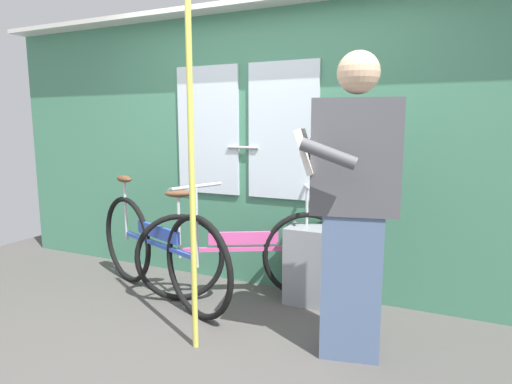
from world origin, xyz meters
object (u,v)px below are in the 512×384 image
Objects in this scene: bicycle_leaning_behind at (242,253)px; trash_bin_by_wall at (312,265)px; bicycle_near_door at (158,249)px; passenger_reading_newspaper at (352,202)px; handrail_pole at (192,165)px.

bicycle_leaning_behind reaches higher than trash_bin_by_wall.
passenger_reading_newspaper reaches higher than bicycle_near_door.
passenger_reading_newspaper is at bearing -56.15° from bicycle_leaning_behind.
handrail_pole reaches higher than bicycle_leaning_behind.
handrail_pole is at bearing 6.88° from passenger_reading_newspaper.
bicycle_leaning_behind is at bearing 94.70° from handrail_pole.
passenger_reading_newspaper is at bearing -56.84° from trash_bin_by_wall.
bicycle_near_door reaches higher than bicycle_leaning_behind.
bicycle_near_door is at bearing -20.66° from passenger_reading_newspaper.
bicycle_leaning_behind is 1.11m from handrail_pole.
handrail_pole is at bearing -17.20° from bicycle_near_door.
trash_bin_by_wall is 1.36m from handrail_pole.
bicycle_near_door is 1.23m from trash_bin_by_wall.
trash_bin_by_wall is (1.15, 0.41, -0.10)m from bicycle_near_door.
passenger_reading_newspaper is 2.96× the size of trash_bin_by_wall.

